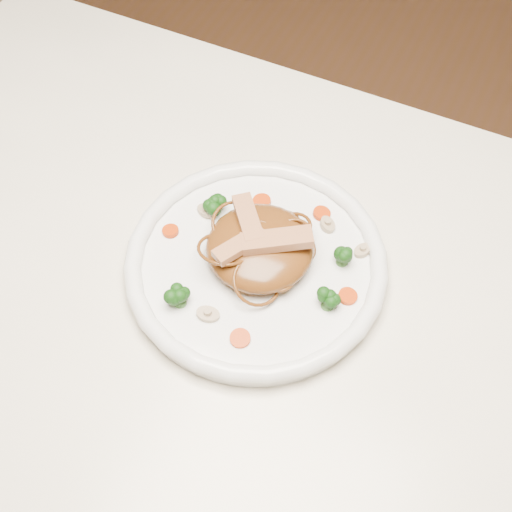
% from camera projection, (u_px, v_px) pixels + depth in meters
% --- Properties ---
extents(ground, '(4.00, 4.00, 0.00)m').
position_uv_depth(ground, '(253.00, 506.00, 1.36)').
color(ground, brown).
rests_on(ground, ground).
extents(table, '(1.20, 0.80, 0.75)m').
position_uv_depth(table, '(252.00, 366.00, 0.83)').
color(table, '#F2E8CD').
rests_on(table, ground).
extents(plate, '(0.37, 0.37, 0.02)m').
position_uv_depth(plate, '(256.00, 267.00, 0.78)').
color(plate, white).
rests_on(plate, table).
extents(noodle_mound, '(0.15, 0.15, 0.04)m').
position_uv_depth(noodle_mound, '(260.00, 247.00, 0.76)').
color(noodle_mound, '#5E3611').
rests_on(noodle_mound, plate).
extents(chicken_a, '(0.08, 0.06, 0.01)m').
position_uv_depth(chicken_a, '(277.00, 240.00, 0.74)').
color(chicken_a, tan).
rests_on(chicken_a, noodle_mound).
extents(chicken_b, '(0.06, 0.07, 0.01)m').
position_uv_depth(chicken_b, '(248.00, 218.00, 0.75)').
color(chicken_b, tan).
rests_on(chicken_b, noodle_mound).
extents(chicken_c, '(0.05, 0.06, 0.01)m').
position_uv_depth(chicken_c, '(240.00, 245.00, 0.74)').
color(chicken_c, tan).
rests_on(chicken_c, noodle_mound).
extents(broccoli_0, '(0.03, 0.03, 0.03)m').
position_uv_depth(broccoli_0, '(343.00, 255.00, 0.76)').
color(broccoli_0, '#16450E').
rests_on(broccoli_0, plate).
extents(broccoli_1, '(0.03, 0.03, 0.03)m').
position_uv_depth(broccoli_1, '(215.00, 204.00, 0.80)').
color(broccoli_1, '#16450E').
rests_on(broccoli_1, plate).
extents(broccoli_2, '(0.03, 0.03, 0.03)m').
position_uv_depth(broccoli_2, '(179.00, 297.00, 0.73)').
color(broccoli_2, '#16450E').
rests_on(broccoli_2, plate).
extents(broccoli_3, '(0.02, 0.02, 0.03)m').
position_uv_depth(broccoli_3, '(328.00, 300.00, 0.73)').
color(broccoli_3, '#16450E').
rests_on(broccoli_3, plate).
extents(carrot_0, '(0.02, 0.02, 0.00)m').
position_uv_depth(carrot_0, '(322.00, 213.00, 0.81)').
color(carrot_0, '#C43207').
rests_on(carrot_0, plate).
extents(carrot_1, '(0.02, 0.02, 0.00)m').
position_uv_depth(carrot_1, '(170.00, 231.00, 0.79)').
color(carrot_1, '#C43207').
rests_on(carrot_1, plate).
extents(carrot_2, '(0.02, 0.02, 0.00)m').
position_uv_depth(carrot_2, '(348.00, 296.00, 0.74)').
color(carrot_2, '#C43207').
rests_on(carrot_2, plate).
extents(carrot_3, '(0.02, 0.02, 0.00)m').
position_uv_depth(carrot_3, '(262.00, 201.00, 0.82)').
color(carrot_3, '#C43207').
rests_on(carrot_3, plate).
extents(carrot_4, '(0.03, 0.03, 0.00)m').
position_uv_depth(carrot_4, '(240.00, 338.00, 0.71)').
color(carrot_4, '#C43207').
rests_on(carrot_4, plate).
extents(mushroom_0, '(0.03, 0.03, 0.01)m').
position_uv_depth(mushroom_0, '(208.00, 314.00, 0.73)').
color(mushroom_0, '#BDAE8E').
rests_on(mushroom_0, plate).
extents(mushroom_1, '(0.03, 0.03, 0.01)m').
position_uv_depth(mushroom_1, '(362.00, 251.00, 0.78)').
color(mushroom_1, '#BDAE8E').
rests_on(mushroom_1, plate).
extents(mushroom_2, '(0.03, 0.03, 0.01)m').
position_uv_depth(mushroom_2, '(206.00, 211.00, 0.81)').
color(mushroom_2, '#BDAE8E').
rests_on(mushroom_2, plate).
extents(mushroom_3, '(0.03, 0.03, 0.01)m').
position_uv_depth(mushroom_3, '(327.00, 225.00, 0.80)').
color(mushroom_3, '#BDAE8E').
rests_on(mushroom_3, plate).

